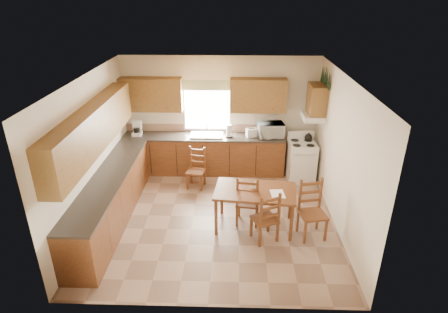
{
  "coord_description": "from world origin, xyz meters",
  "views": [
    {
      "loc": [
        0.34,
        -6.12,
        4.07
      ],
      "look_at": [
        0.15,
        0.3,
        1.15
      ],
      "focal_mm": 30.0,
      "sensor_mm": 36.0,
      "label": 1
    }
  ],
  "objects_px": {
    "dining_table": "(255,208)",
    "chair_far_right": "(313,211)",
    "microwave": "(271,130)",
    "chair_far_left": "(196,169)",
    "chair_near_left": "(248,199)",
    "chair_near_right": "(265,216)",
    "stove": "(301,162)"
  },
  "relations": [
    {
      "from": "chair_far_right",
      "to": "chair_near_right",
      "type": "bearing_deg",
      "value": 175.43
    },
    {
      "from": "chair_near_left",
      "to": "chair_near_right",
      "type": "height_order",
      "value": "chair_near_left"
    },
    {
      "from": "stove",
      "to": "chair_near_right",
      "type": "height_order",
      "value": "chair_near_right"
    },
    {
      "from": "microwave",
      "to": "chair_far_left",
      "type": "xyz_separation_m",
      "value": [
        -1.66,
        -0.76,
        -0.63
      ]
    },
    {
      "from": "dining_table",
      "to": "chair_far_right",
      "type": "bearing_deg",
      "value": -9.01
    },
    {
      "from": "dining_table",
      "to": "chair_far_right",
      "type": "distance_m",
      "value": 1.04
    },
    {
      "from": "chair_far_left",
      "to": "chair_far_right",
      "type": "height_order",
      "value": "chair_far_right"
    },
    {
      "from": "chair_near_right",
      "to": "chair_far_left",
      "type": "bearing_deg",
      "value": -77.94
    },
    {
      "from": "chair_near_right",
      "to": "chair_far_right",
      "type": "bearing_deg",
      "value": 162.8
    },
    {
      "from": "chair_near_right",
      "to": "chair_far_right",
      "type": "xyz_separation_m",
      "value": [
        0.84,
        0.11,
        0.04
      ]
    },
    {
      "from": "stove",
      "to": "microwave",
      "type": "relative_size",
      "value": 1.62
    },
    {
      "from": "microwave",
      "to": "chair_near_right",
      "type": "distance_m",
      "value": 2.69
    },
    {
      "from": "dining_table",
      "to": "chair_near_right",
      "type": "height_order",
      "value": "chair_near_right"
    },
    {
      "from": "microwave",
      "to": "chair_far_right",
      "type": "bearing_deg",
      "value": -85.96
    },
    {
      "from": "chair_near_right",
      "to": "chair_far_right",
      "type": "relative_size",
      "value": 0.92
    },
    {
      "from": "stove",
      "to": "dining_table",
      "type": "distance_m",
      "value": 2.22
    },
    {
      "from": "stove",
      "to": "chair_near_right",
      "type": "bearing_deg",
      "value": -116.81
    },
    {
      "from": "stove",
      "to": "dining_table",
      "type": "relative_size",
      "value": 0.62
    },
    {
      "from": "stove",
      "to": "chair_near_right",
      "type": "distance_m",
      "value": 2.49
    },
    {
      "from": "stove",
      "to": "chair_near_left",
      "type": "height_order",
      "value": "chair_near_left"
    },
    {
      "from": "chair_near_left",
      "to": "chair_near_right",
      "type": "bearing_deg",
      "value": 125.3
    },
    {
      "from": "chair_near_left",
      "to": "chair_far_left",
      "type": "bearing_deg",
      "value": -42.61
    },
    {
      "from": "microwave",
      "to": "chair_far_left",
      "type": "bearing_deg",
      "value": -163.92
    },
    {
      "from": "chair_far_left",
      "to": "chair_far_right",
      "type": "xyz_separation_m",
      "value": [
        2.22,
        -1.73,
        0.07
      ]
    },
    {
      "from": "stove",
      "to": "chair_far_left",
      "type": "height_order",
      "value": "chair_far_left"
    },
    {
      "from": "stove",
      "to": "dining_table",
      "type": "height_order",
      "value": "stove"
    },
    {
      "from": "microwave",
      "to": "dining_table",
      "type": "xyz_separation_m",
      "value": [
        -0.44,
        -2.22,
        -0.7
      ]
    },
    {
      "from": "dining_table",
      "to": "chair_near_right",
      "type": "bearing_deg",
      "value": -61.35
    },
    {
      "from": "dining_table",
      "to": "chair_far_left",
      "type": "bearing_deg",
      "value": 136.11
    },
    {
      "from": "dining_table",
      "to": "chair_far_right",
      "type": "relative_size",
      "value": 1.37
    },
    {
      "from": "microwave",
      "to": "chair_near_left",
      "type": "relative_size",
      "value": 0.55
    },
    {
      "from": "stove",
      "to": "microwave",
      "type": "distance_m",
      "value": 1.0
    }
  ]
}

